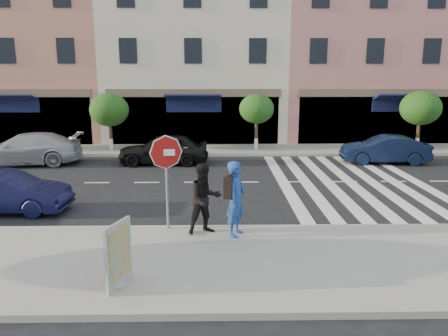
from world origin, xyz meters
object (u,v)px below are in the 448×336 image
at_px(car_near_mid, 5,192).
at_px(car_far_mid, 164,149).
at_px(stop_sign, 166,162).
at_px(car_far_left, 25,149).
at_px(photographer, 236,199).
at_px(walker, 205,199).
at_px(poster_board, 119,256).
at_px(car_far_right, 385,149).

xyz_separation_m(car_near_mid, car_far_mid, (4.13, 7.34, 0.07)).
bearing_deg(stop_sign, car_far_left, 126.93).
height_order(photographer, walker, photographer).
height_order(photographer, car_far_left, photographer).
bearing_deg(walker, stop_sign, 139.55).
distance_m(car_far_left, car_far_mid, 6.57).
bearing_deg(photographer, stop_sign, 97.49).
bearing_deg(car_far_left, photographer, 38.37).
bearing_deg(poster_board, car_far_right, 71.31).
distance_m(poster_board, car_far_mid, 12.60).
bearing_deg(poster_board, walker, 81.18).
bearing_deg(walker, car_far_mid, 80.57).
bearing_deg(car_far_left, car_far_mid, 84.10).
distance_m(stop_sign, car_far_left, 12.17).
bearing_deg(car_far_right, car_far_left, -85.55).
bearing_deg(car_far_mid, poster_board, 1.89).
distance_m(poster_board, car_near_mid, 7.07).
distance_m(car_near_mid, car_far_left, 7.70).
bearing_deg(stop_sign, car_near_mid, 156.69).
bearing_deg(car_far_mid, photographer, 16.47).
bearing_deg(photographer, car_far_right, -15.33).
height_order(stop_sign, car_near_mid, stop_sign).
distance_m(poster_board, car_far_right, 16.10).
relative_size(car_near_mid, car_far_right, 0.97).
bearing_deg(car_near_mid, car_far_left, 20.67).
relative_size(photographer, poster_board, 1.47).
height_order(car_far_mid, car_far_right, car_far_mid).
relative_size(walker, car_near_mid, 0.48).
xyz_separation_m(stop_sign, walker, (1.02, -0.33, -0.94)).
xyz_separation_m(stop_sign, photographer, (1.85, -0.50, -0.89)).
bearing_deg(stop_sign, car_far_right, 41.28).
bearing_deg(car_far_right, car_near_mid, -59.32).
height_order(photographer, poster_board, photographer).
xyz_separation_m(photographer, car_near_mid, (-7.19, 2.47, -0.49)).
relative_size(stop_sign, car_far_mid, 0.61).
xyz_separation_m(poster_board, car_near_mid, (-4.74, 5.25, -0.15)).
height_order(photographer, car_far_mid, photographer).
height_order(car_near_mid, car_far_right, car_far_right).
bearing_deg(walker, car_far_left, 110.05).
bearing_deg(car_near_mid, poster_board, -135.76).
bearing_deg(photographer, walker, 101.08).
xyz_separation_m(car_near_mid, car_far_left, (-2.44, 7.30, 0.10)).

